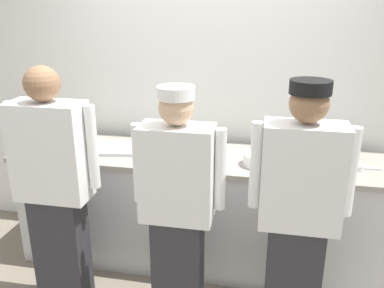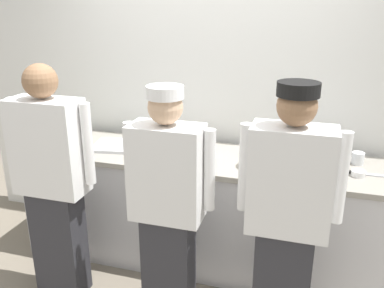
% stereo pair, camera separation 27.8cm
% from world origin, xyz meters
% --- Properties ---
extents(ground_plane, '(9.00, 9.00, 0.00)m').
position_xyz_m(ground_plane, '(0.00, 0.00, 0.00)').
color(ground_plane, slate).
extents(wall_back, '(4.53, 0.10, 2.69)m').
position_xyz_m(wall_back, '(0.00, 0.84, 1.34)').
color(wall_back, white).
rests_on(wall_back, ground).
extents(prep_counter, '(2.89, 0.69, 0.93)m').
position_xyz_m(prep_counter, '(0.00, 0.36, 0.47)').
color(prep_counter, silver).
rests_on(prep_counter, ground).
extents(chef_near_left, '(0.62, 0.24, 1.69)m').
position_xyz_m(chef_near_left, '(-0.85, -0.30, 0.89)').
color(chef_near_left, '#2D2D33').
rests_on(chef_near_left, ground).
extents(chef_center, '(0.58, 0.24, 1.60)m').
position_xyz_m(chef_center, '(-0.01, -0.32, 0.85)').
color(chef_center, '#2D2D33').
rests_on(chef_center, ground).
extents(chef_far_right, '(0.60, 0.24, 1.66)m').
position_xyz_m(chef_far_right, '(0.72, -0.31, 0.89)').
color(chef_far_right, '#2D2D33').
rests_on(chef_far_right, ground).
extents(plate_stack_front, '(0.23, 0.23, 0.08)m').
position_xyz_m(plate_stack_front, '(0.46, 0.25, 0.97)').
color(plate_stack_front, white).
rests_on(plate_stack_front, prep_counter).
extents(plate_stack_rear, '(0.23, 0.23, 0.07)m').
position_xyz_m(plate_stack_rear, '(-0.15, 0.45, 0.96)').
color(plate_stack_rear, white).
rests_on(plate_stack_rear, prep_counter).
extents(mixing_bowl_steel, '(0.31, 0.31, 0.13)m').
position_xyz_m(mixing_bowl_steel, '(0.92, 0.46, 0.99)').
color(mixing_bowl_steel, '#B7BABF').
rests_on(mixing_bowl_steel, prep_counter).
extents(sheet_tray, '(0.54, 0.41, 0.02)m').
position_xyz_m(sheet_tray, '(-0.63, 0.37, 0.94)').
color(sheet_tray, '#B7BABF').
rests_on(sheet_tray, prep_counter).
extents(squeeze_bottle_primary, '(0.06, 0.06, 0.19)m').
position_xyz_m(squeeze_bottle_primary, '(-1.12, 0.34, 1.02)').
color(squeeze_bottle_primary, '#56A333').
rests_on(squeeze_bottle_primary, prep_counter).
extents(ramekin_green_sauce, '(0.10, 0.10, 0.04)m').
position_xyz_m(ramekin_green_sauce, '(-0.05, 0.25, 0.95)').
color(ramekin_green_sauce, white).
rests_on(ramekin_green_sauce, prep_counter).
extents(ramekin_orange_sauce, '(0.10, 0.10, 0.04)m').
position_xyz_m(ramekin_orange_sauce, '(1.14, 0.30, 0.95)').
color(ramekin_orange_sauce, white).
rests_on(ramekin_orange_sauce, prep_counter).
extents(deli_cup, '(0.09, 0.09, 0.09)m').
position_xyz_m(deli_cup, '(1.15, 0.53, 0.97)').
color(deli_cup, white).
rests_on(deli_cup, prep_counter).
extents(chefs_knife, '(0.27, 0.03, 0.02)m').
position_xyz_m(chefs_knife, '(1.15, 0.34, 0.93)').
color(chefs_knife, '#B7BABF').
rests_on(chefs_knife, prep_counter).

